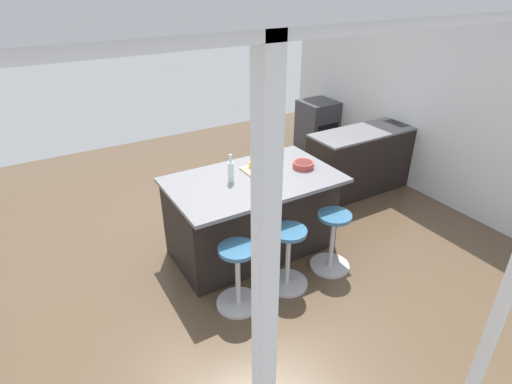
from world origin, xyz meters
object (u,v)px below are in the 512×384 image
at_px(stool_by_window, 332,243).
at_px(fruit_bowl, 303,164).
at_px(apple_green, 272,164).
at_px(oven_range, 317,126).
at_px(cutting_board, 259,169).
at_px(apple_yellow, 252,164).
at_px(water_bottle, 231,171).
at_px(stool_near_camera, 238,278).
at_px(stool_middle, 288,259).
at_px(apple_red, 258,168).
at_px(kitchen_island, 252,214).

distance_m(stool_by_window, fruit_bowl, 0.93).
bearing_deg(apple_green, oven_range, -138.18).
distance_m(cutting_board, apple_yellow, 0.09).
height_order(oven_range, apple_green, apple_green).
bearing_deg(water_bottle, apple_yellow, -154.87).
xyz_separation_m(stool_near_camera, cutting_board, (-0.74, -0.85, 0.64)).
xyz_separation_m(stool_middle, apple_red, (-0.12, -0.79, 0.69)).
xyz_separation_m(stool_near_camera, apple_green, (-0.88, -0.79, 0.69)).
bearing_deg(apple_red, stool_near_camera, 48.49).
height_order(kitchen_island, stool_near_camera, kitchen_island).
height_order(stool_near_camera, water_bottle, water_bottle).
bearing_deg(cutting_board, oven_range, -140.75).
xyz_separation_m(cutting_board, apple_yellow, (0.06, -0.05, 0.05)).
height_order(cutting_board, fruit_bowl, fruit_bowl).
bearing_deg(stool_by_window, fruit_bowl, -93.92).
bearing_deg(apple_green, stool_near_camera, 41.89).
distance_m(stool_near_camera, fruit_bowl, 1.52).
bearing_deg(stool_middle, apple_green, -110.86).
distance_m(oven_range, stool_near_camera, 4.27).
bearing_deg(fruit_bowl, cutting_board, -25.04).
bearing_deg(kitchen_island, oven_range, -140.93).
bearing_deg(oven_range, stool_middle, 47.59).
bearing_deg(oven_range, apple_yellow, 37.91).
xyz_separation_m(kitchen_island, cutting_board, (-0.16, -0.12, 0.48)).
distance_m(stool_near_camera, apple_yellow, 1.32).
height_order(stool_middle, apple_green, apple_green).
relative_size(apple_red, water_bottle, 0.25).
height_order(stool_by_window, apple_green, apple_green).
relative_size(oven_range, stool_near_camera, 1.32).
height_order(oven_range, apple_red, apple_red).
bearing_deg(apple_green, apple_yellow, -29.11).
xyz_separation_m(stool_middle, apple_yellow, (-0.10, -0.90, 0.69)).
xyz_separation_m(oven_range, stool_middle, (2.60, 2.85, -0.13)).
xyz_separation_m(stool_by_window, fruit_bowl, (-0.04, -0.64, 0.67)).
height_order(apple_yellow, fruit_bowl, apple_yellow).
bearing_deg(kitchen_island, apple_yellow, -121.60).
bearing_deg(stool_by_window, cutting_board, -63.99).
relative_size(water_bottle, fruit_bowl, 1.31).
height_order(apple_green, water_bottle, water_bottle).
bearing_deg(stool_by_window, kitchen_island, -51.78).
distance_m(stool_by_window, apple_red, 1.15).
xyz_separation_m(stool_by_window, cutting_board, (0.42, -0.85, 0.64)).
xyz_separation_m(oven_range, stool_by_window, (2.02, 2.85, -0.13)).
distance_m(stool_middle, apple_red, 1.06).
distance_m(stool_middle, apple_green, 1.09).
bearing_deg(apple_red, apple_green, -179.67).
xyz_separation_m(apple_red, fruit_bowl, (-0.50, 0.15, -0.02)).
height_order(water_bottle, fruit_bowl, water_bottle).
height_order(stool_middle, stool_near_camera, same).
bearing_deg(stool_near_camera, apple_green, -138.11).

